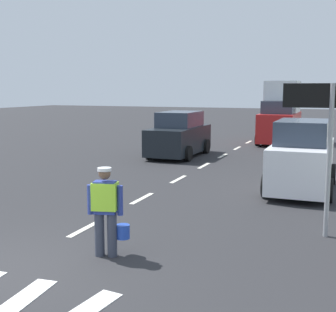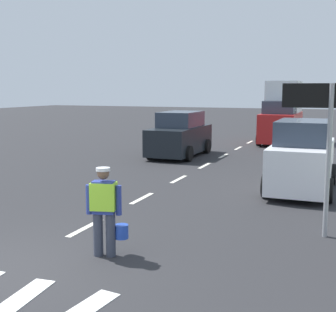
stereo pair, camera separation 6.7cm
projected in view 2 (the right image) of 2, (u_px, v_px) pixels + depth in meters
The scene contains 7 objects.
ground_plane at pixel (251, 142), 27.05m from camera, with size 96.00×96.00×0.00m, color #28282B.
lane_center_line at pixel (263, 135), 30.91m from camera, with size 0.14×46.40×0.01m.
road_worker at pixel (105, 207), 8.40m from camera, with size 0.73×0.49×1.67m.
lane_direction_sign at pixel (318, 122), 9.39m from camera, with size 1.16×0.11×3.20m.
delivery_truck at pixel (282, 115), 26.08m from camera, with size 2.16×4.60×3.54m.
car_oncoming_lead at pixel (180, 136), 21.14m from camera, with size 2.04×4.39×2.05m.
car_parked_curbside at pixel (302, 158), 13.86m from camera, with size 1.91×4.17×2.16m.
Camera 2 is at (5.37, -5.80, 3.08)m, focal length 48.91 mm.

